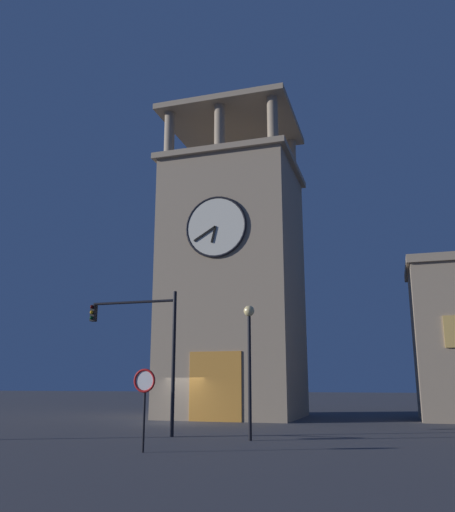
% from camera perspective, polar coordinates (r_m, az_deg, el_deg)
% --- Properties ---
extents(ground_plane, '(200.00, 200.00, 0.00)m').
position_cam_1_polar(ground_plane, '(31.58, -5.57, -17.33)').
color(ground_plane, '#424247').
extents(clocktower, '(9.04, 8.58, 23.12)m').
position_cam_1_polar(clocktower, '(36.46, 0.71, -2.63)').
color(clocktower, gray).
rests_on(clocktower, ground_plane).
extents(traffic_signal_mid, '(4.22, 0.41, 6.13)m').
position_cam_1_polar(traffic_signal_mid, '(24.04, -8.69, -8.64)').
color(traffic_signal_mid, black).
rests_on(traffic_signal_mid, ground_plane).
extents(street_lamp, '(0.44, 0.44, 5.28)m').
position_cam_1_polar(street_lamp, '(21.85, 2.35, -9.52)').
color(street_lamp, black).
rests_on(street_lamp, ground_plane).
extents(no_horn_sign, '(0.78, 0.14, 2.65)m').
position_cam_1_polar(no_horn_sign, '(18.34, -8.88, -13.65)').
color(no_horn_sign, black).
rests_on(no_horn_sign, ground_plane).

